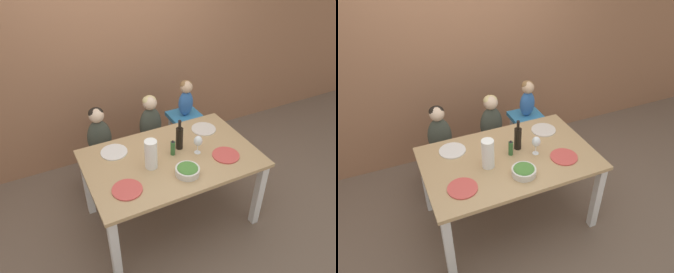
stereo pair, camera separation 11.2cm
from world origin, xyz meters
The scene contains 18 objects.
ground_plane centered at (0.00, 0.00, 0.00)m, with size 14.00×14.00×0.00m, color #705B4C.
wall_back centered at (0.00, 1.33, 1.35)m, with size 10.00×0.06×2.70m.
dining_table centered at (0.00, 0.00, 0.68)m, with size 1.56×0.98×0.78m.
chair_far_left centered at (-0.47, 0.73, 0.39)m, with size 0.42×0.41×0.46m.
chair_far_center centered at (0.11, 0.73, 0.39)m, with size 0.42×0.41×0.46m.
chair_right_highchair centered at (0.54, 0.73, 0.54)m, with size 0.36×0.35×0.68m.
person_child_left centered at (-0.47, 0.73, 0.74)m, with size 0.25×0.16×0.57m.
person_child_center centered at (0.11, 0.73, 0.74)m, with size 0.25×0.16×0.57m.
person_baby_right centered at (0.54, 0.73, 0.92)m, with size 0.18×0.14×0.42m.
wine_bottle centered at (0.13, 0.09, 0.90)m, with size 0.07×0.07×0.30m.
paper_towel_roll centered at (-0.22, -0.04, 0.91)m, with size 0.11×0.11×0.27m.
wine_glass_near centered at (0.24, -0.05, 0.91)m, with size 0.08×0.08×0.18m.
salad_bowl_large centered at (0.02, -0.27, 0.82)m, with size 0.21×0.21×0.08m.
dinner_plate_front_left centered at (-0.51, -0.23, 0.78)m, with size 0.25×0.25×0.01m.
dinner_plate_back_left centered at (-0.45, 0.29, 0.78)m, with size 0.25×0.25×0.01m.
dinner_plate_back_right centered at (0.50, 0.26, 0.78)m, with size 0.25×0.25×0.01m.
dinner_plate_front_right centered at (0.45, -0.20, 0.78)m, with size 0.25×0.25×0.01m.
condiment_bottle_hot_sauce centered at (0.03, 0.03, 0.85)m, with size 0.04×0.04×0.16m.
Camera 2 is at (-0.96, -2.12, 2.62)m, focal length 35.00 mm.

